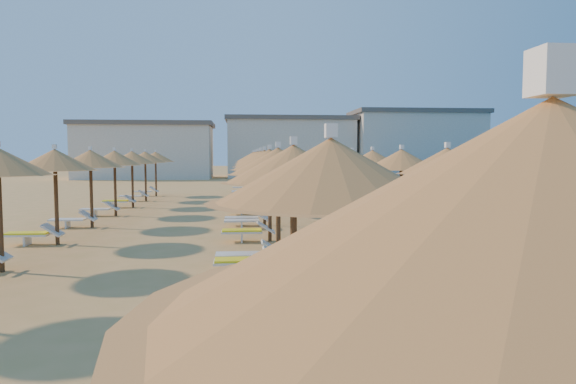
{
  "coord_description": "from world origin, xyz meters",
  "views": [
    {
      "loc": [
        -3.33,
        -16.15,
        2.79
      ],
      "look_at": [
        -1.48,
        4.0,
        1.3
      ],
      "focal_mm": 32.0,
      "sensor_mm": 36.0,
      "label": 1
    }
  ],
  "objects": [
    {
      "name": "ground",
      "position": [
        0.0,
        0.0,
        0.0
      ],
      "size": [
        220.0,
        220.0,
        0.0
      ],
      "primitive_type": "plane",
      "color": "tan",
      "rests_on": "ground"
    },
    {
      "name": "jetty",
      "position": [
        27.49,
        42.53,
        0.75
      ],
      "size": [
        30.23,
        9.37,
        1.5
      ],
      "primitive_type": "cube",
      "rotation": [
        0.0,
        0.0,
        -0.18
      ],
      "color": "black",
      "rests_on": "ground"
    },
    {
      "name": "hotel_blocks",
      "position": [
        3.29,
        45.62,
        3.7
      ],
      "size": [
        47.94,
        10.37,
        8.1
      ],
      "color": "silver",
      "rests_on": "ground"
    },
    {
      "name": "parasol_row_east",
      "position": [
        1.87,
        3.84,
        2.57
      ],
      "size": [
        2.57,
        39.69,
        3.1
      ],
      "color": "brown",
      "rests_on": "ground"
    },
    {
      "name": "parasol_row_west",
      "position": [
        -2.42,
        3.84,
        2.57
      ],
      "size": [
        2.57,
        39.69,
        3.1
      ],
      "color": "brown",
      "rests_on": "ground"
    },
    {
      "name": "parasol_row_inland",
      "position": [
        -9.0,
        5.7,
        2.57
      ],
      "size": [
        2.57,
        28.56,
        3.1
      ],
      "color": "brown",
      "rests_on": "ground"
    },
    {
      "name": "loungers",
      "position": [
        -2.05,
        4.11,
        0.34
      ],
      "size": [
        13.97,
        38.59,
        0.66
      ],
      "color": "white",
      "rests_on": "ground"
    },
    {
      "name": "beachgoer_a",
      "position": [
        4.16,
        0.74,
        0.84
      ],
      "size": [
        0.54,
        0.69,
        1.68
      ],
      "primitive_type": "imported",
      "rotation": [
        0.0,
        0.0,
        -1.82
      ],
      "color": "tan",
      "rests_on": "ground"
    },
    {
      "name": "beachgoer_b",
      "position": [
        5.45,
        2.9,
        0.88
      ],
      "size": [
        0.71,
        0.89,
        1.76
      ],
      "primitive_type": "imported",
      "rotation": [
        0.0,
        0.0,
        -1.52
      ],
      "color": "tan",
      "rests_on": "ground"
    },
    {
      "name": "beachgoer_c",
      "position": [
        4.26,
        7.51,
        0.77
      ],
      "size": [
        0.92,
        0.88,
        1.53
      ],
      "primitive_type": "imported",
      "rotation": [
        0.0,
        0.0,
        -0.72
      ],
      "color": "tan",
      "rests_on": "ground"
    }
  ]
}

